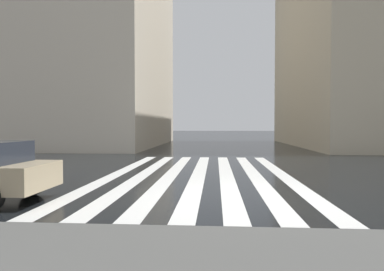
# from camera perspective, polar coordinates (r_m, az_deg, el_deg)

# --- Properties ---
(ground_plane) EXTENTS (220.00, 220.00, 0.00)m
(ground_plane) POSITION_cam_1_polar(r_m,az_deg,el_deg) (8.68, 8.86, -10.16)
(ground_plane) COLOR black
(zebra_crossing) EXTENTS (13.00, 6.50, 0.01)m
(zebra_crossing) POSITION_cam_1_polar(r_m,az_deg,el_deg) (12.61, 1.17, -6.42)
(zebra_crossing) COLOR silver
(zebra_crossing) RESTS_ON ground_plane
(haussmann_block_mid) EXTENTS (19.03, 20.29, 24.49)m
(haussmann_block_mid) POSITION_cam_1_polar(r_m,az_deg,el_deg) (35.55, -22.71, 18.24)
(haussmann_block_mid) COLOR beige
(haussmann_block_mid) RESTS_ON ground_plane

